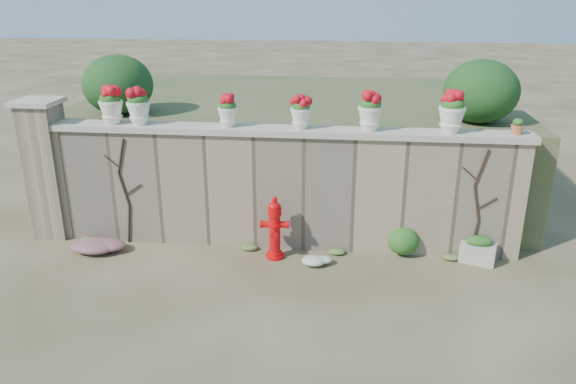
# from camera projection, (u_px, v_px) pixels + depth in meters

# --- Properties ---
(ground) EXTENTS (80.00, 80.00, 0.00)m
(ground) POSITION_uv_depth(u_px,v_px,m) (266.00, 297.00, 8.24)
(ground) COLOR #463A23
(ground) RESTS_ON ground
(stone_wall) EXTENTS (8.00, 0.40, 2.00)m
(stone_wall) POSITION_uv_depth(u_px,v_px,m) (280.00, 191.00, 9.57)
(stone_wall) COLOR gray
(stone_wall) RESTS_ON ground
(wall_cap) EXTENTS (8.10, 0.52, 0.10)m
(wall_cap) POSITION_uv_depth(u_px,v_px,m) (280.00, 131.00, 9.20)
(wall_cap) COLOR beige
(wall_cap) RESTS_ON stone_wall
(gate_pillar) EXTENTS (0.72, 0.72, 2.48)m
(gate_pillar) POSITION_uv_depth(u_px,v_px,m) (47.00, 168.00, 9.90)
(gate_pillar) COLOR gray
(gate_pillar) RESTS_ON ground
(raised_fill) EXTENTS (9.00, 6.00, 2.00)m
(raised_fill) POSITION_uv_depth(u_px,v_px,m) (298.00, 142.00, 12.55)
(raised_fill) COLOR #384C23
(raised_fill) RESTS_ON ground
(back_shrub_left) EXTENTS (1.30, 1.30, 1.10)m
(back_shrub_left) POSITION_uv_depth(u_px,v_px,m) (118.00, 85.00, 10.48)
(back_shrub_left) COLOR #143814
(back_shrub_left) RESTS_ON raised_fill
(back_shrub_right) EXTENTS (1.30, 1.30, 1.10)m
(back_shrub_right) POSITION_uv_depth(u_px,v_px,m) (481.00, 92.00, 9.80)
(back_shrub_right) COLOR #143814
(back_shrub_right) RESTS_ON raised_fill
(vine_left) EXTENTS (0.60, 0.04, 1.91)m
(vine_left) POSITION_uv_depth(u_px,v_px,m) (125.00, 190.00, 9.64)
(vine_left) COLOR black
(vine_left) RESTS_ON ground
(vine_right) EXTENTS (0.60, 0.04, 1.91)m
(vine_right) POSITION_uv_depth(u_px,v_px,m) (477.00, 204.00, 9.03)
(vine_right) COLOR black
(vine_right) RESTS_ON ground
(fire_hydrant) EXTENTS (0.46, 0.33, 1.08)m
(fire_hydrant) POSITION_uv_depth(u_px,v_px,m) (275.00, 228.00, 9.24)
(fire_hydrant) COLOR red
(fire_hydrant) RESTS_ON ground
(planter_box) EXTENTS (0.63, 0.48, 0.46)m
(planter_box) POSITION_uv_depth(u_px,v_px,m) (478.00, 250.00, 9.20)
(planter_box) COLOR beige
(planter_box) RESTS_ON ground
(green_shrub) EXTENTS (0.63, 0.57, 0.60)m
(green_shrub) POSITION_uv_depth(u_px,v_px,m) (403.00, 240.00, 9.36)
(green_shrub) COLOR #1E5119
(green_shrub) RESTS_ON ground
(magenta_clump) EXTENTS (1.02, 0.68, 0.27)m
(magenta_clump) POSITION_uv_depth(u_px,v_px,m) (98.00, 246.00, 9.53)
(magenta_clump) COLOR #B52472
(magenta_clump) RESTS_ON ground
(white_flowers) EXTENTS (0.55, 0.44, 0.20)m
(white_flowers) POSITION_uv_depth(u_px,v_px,m) (319.00, 259.00, 9.14)
(white_flowers) COLOR white
(white_flowers) RESTS_ON ground
(urn_pot_0) EXTENTS (0.40, 0.40, 0.63)m
(urn_pot_0) POSITION_uv_depth(u_px,v_px,m) (111.00, 105.00, 9.37)
(urn_pot_0) COLOR silver
(urn_pot_0) RESTS_ON wall_cap
(urn_pot_1) EXTENTS (0.39, 0.39, 0.62)m
(urn_pot_1) POSITION_uv_depth(u_px,v_px,m) (138.00, 106.00, 9.32)
(urn_pot_1) COLOR silver
(urn_pot_1) RESTS_ON wall_cap
(urn_pot_2) EXTENTS (0.33, 0.33, 0.52)m
(urn_pot_2) POSITION_uv_depth(u_px,v_px,m) (228.00, 111.00, 9.18)
(urn_pot_2) COLOR silver
(urn_pot_2) RESTS_ON wall_cap
(urn_pot_3) EXTENTS (0.34, 0.34, 0.54)m
(urn_pot_3) POSITION_uv_depth(u_px,v_px,m) (301.00, 112.00, 9.06)
(urn_pot_3) COLOR silver
(urn_pot_3) RESTS_ON wall_cap
(urn_pot_4) EXTENTS (0.40, 0.40, 0.62)m
(urn_pot_4) POSITION_uv_depth(u_px,v_px,m) (370.00, 111.00, 8.93)
(urn_pot_4) COLOR silver
(urn_pot_4) RESTS_ON wall_cap
(urn_pot_5) EXTENTS (0.42, 0.42, 0.66)m
(urn_pot_5) POSITION_uv_depth(u_px,v_px,m) (452.00, 112.00, 8.79)
(urn_pot_5) COLOR silver
(urn_pot_5) RESTS_ON wall_cap
(terracotta_pot) EXTENTS (0.20, 0.20, 0.24)m
(terracotta_pot) POSITION_uv_depth(u_px,v_px,m) (517.00, 127.00, 8.76)
(terracotta_pot) COLOR #BC6139
(terracotta_pot) RESTS_ON wall_cap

